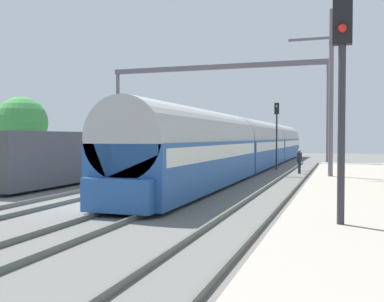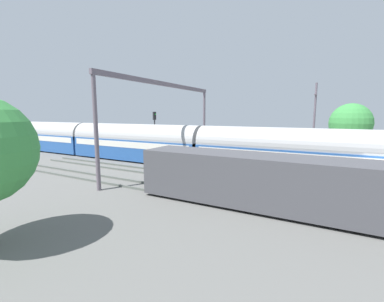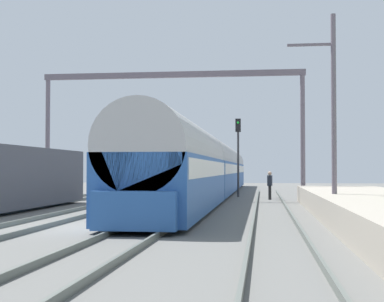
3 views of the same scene
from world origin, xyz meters
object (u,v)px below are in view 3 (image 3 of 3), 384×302
at_px(passenger_train, 212,168).
at_px(person_crossing, 270,183).
at_px(railway_signal_far, 238,147).
at_px(catenary_gantry, 172,104).
at_px(freight_car, 9,178).

distance_m(passenger_train, person_crossing, 6.27).
relative_size(railway_signal_far, catenary_gantry, 0.33).
bearing_deg(catenary_gantry, railway_signal_far, 47.27).
relative_size(freight_car, person_crossing, 7.51).
height_order(passenger_train, person_crossing, passenger_train).
xyz_separation_m(person_crossing, railway_signal_far, (-2.07, 3.44, 2.35)).
height_order(passenger_train, catenary_gantry, catenary_gantry).
bearing_deg(person_crossing, passenger_train, 52.58).
height_order(passenger_train, freight_car, passenger_train).
distance_m(freight_car, person_crossing, 15.94).
height_order(freight_car, person_crossing, freight_car).
bearing_deg(catenary_gantry, passenger_train, 70.34).
xyz_separation_m(passenger_train, freight_car, (-7.88, -15.37, -0.50)).
height_order(freight_car, catenary_gantry, catenary_gantry).
bearing_deg(catenary_gantry, person_crossing, 7.41).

